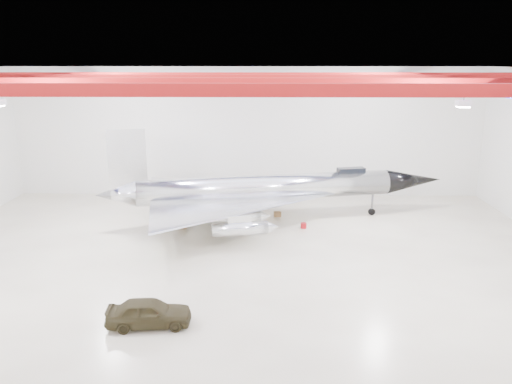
{
  "coord_description": "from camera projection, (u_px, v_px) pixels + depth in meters",
  "views": [
    {
      "loc": [
        1.68,
        -27.54,
        11.43
      ],
      "look_at": [
        1.03,
        2.0,
        3.66
      ],
      "focal_mm": 35.0,
      "sensor_mm": 36.0,
      "label": 1
    }
  ],
  "objects": [
    {
      "name": "floor",
      "position": [
        238.0,
        260.0,
        29.57
      ],
      "size": [
        40.0,
        40.0,
        0.0
      ],
      "primitive_type": "plane",
      "color": "#B8AA92",
      "rests_on": "ground"
    },
    {
      "name": "wall_back",
      "position": [
        247.0,
        133.0,
        42.67
      ],
      "size": [
        40.0,
        0.0,
        40.0
      ],
      "primitive_type": "plane",
      "rotation": [
        1.57,
        0.0,
        0.0
      ],
      "color": "silver",
      "rests_on": "floor"
    },
    {
      "name": "ceiling",
      "position": [
        236.0,
        69.0,
        26.77
      ],
      "size": [
        40.0,
        40.0,
        0.0
      ],
      "primitive_type": "plane",
      "rotation": [
        3.14,
        0.0,
        0.0
      ],
      "color": "#0A0F38",
      "rests_on": "wall_back"
    },
    {
      "name": "ceiling_structure",
      "position": [
        236.0,
        82.0,
        26.94
      ],
      "size": [
        39.5,
        29.5,
        1.08
      ],
      "color": "maroon",
      "rests_on": "ceiling"
    },
    {
      "name": "jet_aircraft",
      "position": [
        266.0,
        191.0,
        36.12
      ],
      "size": [
        25.53,
        17.44,
        7.02
      ],
      "rotation": [
        0.0,
        0.0,
        0.21
      ],
      "color": "silver",
      "rests_on": "floor"
    },
    {
      "name": "jeep",
      "position": [
        149.0,
        312.0,
        22.09
      ],
      "size": [
        3.87,
        1.86,
        1.27
      ],
      "primitive_type": "imported",
      "rotation": [
        0.0,
        0.0,
        1.67
      ],
      "color": "#322C19",
      "rests_on": "floor"
    },
    {
      "name": "crate_ply",
      "position": [
        183.0,
        225.0,
        35.17
      ],
      "size": [
        0.65,
        0.55,
        0.41
      ],
      "primitive_type": "cube",
      "rotation": [
        0.0,
        0.0,
        -0.16
      ],
      "color": "olive",
      "rests_on": "floor"
    },
    {
      "name": "toolbox_red",
      "position": [
        238.0,
        222.0,
        36.12
      ],
      "size": [
        0.57,
        0.51,
        0.33
      ],
      "primitive_type": "cube",
      "rotation": [
        0.0,
        0.0,
        0.32
      ],
      "color": "#A51017",
      "rests_on": "floor"
    },
    {
      "name": "parts_bin",
      "position": [
        277.0,
        214.0,
        37.82
      ],
      "size": [
        0.58,
        0.49,
        0.37
      ],
      "primitive_type": "cube",
      "rotation": [
        0.0,
        0.0,
        0.15
      ],
      "color": "olive",
      "rests_on": "floor"
    },
    {
      "name": "crate_small",
      "position": [
        167.0,
        224.0,
        35.59
      ],
      "size": [
        0.46,
        0.39,
        0.3
      ],
      "primitive_type": "cube",
      "rotation": [
        0.0,
        0.0,
        0.12
      ],
      "color": "#59595B",
      "rests_on": "floor"
    },
    {
      "name": "tool_chest",
      "position": [
        304.0,
        226.0,
        35.17
      ],
      "size": [
        0.49,
        0.49,
        0.38
      ],
      "primitive_type": "cylinder",
      "rotation": [
        0.0,
        0.0,
        -0.18
      ],
      "color": "#A51017",
      "rests_on": "floor"
    },
    {
      "name": "oil_barrel",
      "position": [
        248.0,
        221.0,
        36.23
      ],
      "size": [
        0.66,
        0.6,
        0.37
      ],
      "primitive_type": "cube",
      "rotation": [
        0.0,
        0.0,
        -0.43
      ],
      "color": "olive",
      "rests_on": "floor"
    }
  ]
}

